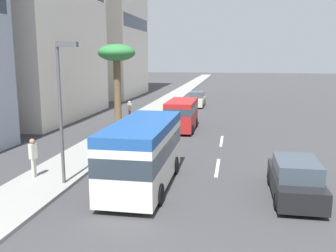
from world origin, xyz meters
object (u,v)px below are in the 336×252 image
(car_fourth, at_px, (196,100))
(street_lamp, at_px, (62,96))
(pedestrian_near_lamp, at_px, (33,156))
(minibus_lead, at_px, (143,151))
(palm_tree, at_px, (117,58))
(pedestrian_mid_block, at_px, (130,109))
(van_third, at_px, (182,113))
(car_second, at_px, (295,180))

(car_fourth, relative_size, street_lamp, 0.72)
(car_fourth, distance_m, pedestrian_near_lamp, 27.52)
(minibus_lead, height_order, pedestrian_near_lamp, minibus_lead)
(car_fourth, height_order, palm_tree, palm_tree)
(car_fourth, xyz_separation_m, pedestrian_mid_block, (-10.66, 4.88, 0.24))
(pedestrian_mid_block, relative_size, palm_tree, 0.25)
(pedestrian_near_lamp, xyz_separation_m, palm_tree, (12.26, -0.18, 4.33))
(van_third, xyz_separation_m, pedestrian_near_lamp, (-12.97, 5.06, -0.17))
(van_third, xyz_separation_m, car_fourth, (14.13, 0.26, -0.53))
(pedestrian_mid_block, xyz_separation_m, street_lamp, (-16.94, -1.90, 2.94))
(pedestrian_mid_block, bearing_deg, minibus_lead, -97.74)
(car_fourth, xyz_separation_m, street_lamp, (-27.60, 2.98, 3.18))
(minibus_lead, relative_size, car_second, 1.51)
(minibus_lead, distance_m, pedestrian_near_lamp, 5.16)
(van_third, xyz_separation_m, street_lamp, (-13.47, 3.24, 2.65))
(car_second, distance_m, palm_tree, 17.48)
(minibus_lead, distance_m, pedestrian_mid_block, 17.16)
(palm_tree, bearing_deg, street_lamp, -172.70)
(pedestrian_near_lamp, distance_m, street_lamp, 3.39)
(pedestrian_near_lamp, xyz_separation_m, street_lamp, (-0.50, -1.82, 2.82))
(van_third, relative_size, pedestrian_near_lamp, 2.75)
(van_third, distance_m, palm_tree, 6.45)
(minibus_lead, xyz_separation_m, pedestrian_mid_block, (16.33, 5.23, -0.55))
(palm_tree, xyz_separation_m, street_lamp, (-12.76, -1.64, -1.51))
(car_second, bearing_deg, pedestrian_mid_block, 34.78)
(minibus_lead, distance_m, palm_tree, 13.70)
(palm_tree, bearing_deg, car_second, -137.83)
(minibus_lead, bearing_deg, car_fourth, -179.26)
(van_third, distance_m, street_lamp, 14.10)
(car_fourth, relative_size, pedestrian_mid_block, 2.70)
(car_fourth, height_order, pedestrian_near_lamp, pedestrian_near_lamp)
(car_fourth, xyz_separation_m, palm_tree, (-14.84, 4.62, 4.69))
(car_fourth, height_order, street_lamp, street_lamp)
(car_fourth, distance_m, street_lamp, 27.94)
(minibus_lead, relative_size, palm_tree, 1.06)
(car_second, distance_m, pedestrian_mid_block, 20.28)
(minibus_lead, distance_m, van_third, 12.86)
(street_lamp, bearing_deg, car_fourth, -6.16)
(pedestrian_near_lamp, xyz_separation_m, pedestrian_mid_block, (16.44, 0.09, -0.12))
(minibus_lead, height_order, car_second, minibus_lead)
(minibus_lead, height_order, palm_tree, palm_tree)
(palm_tree, distance_m, street_lamp, 12.96)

